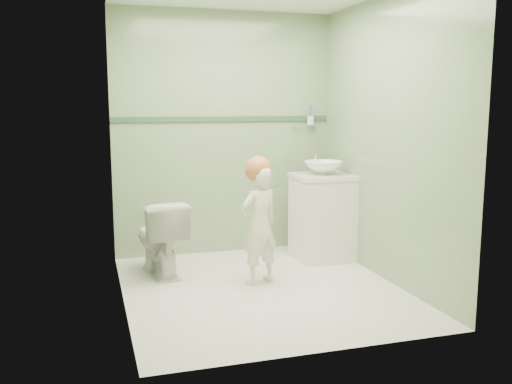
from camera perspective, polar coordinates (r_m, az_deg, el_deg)
name	(u,v)px	position (r m, az deg, el deg)	size (l,w,h in m)	color
ground	(261,289)	(4.67, 0.54, -9.76)	(2.50, 2.50, 0.00)	silver
room_shell	(262,142)	(4.44, 0.57, 5.07)	(2.50, 2.54, 2.40)	#7EA474
trim_stripe	(224,119)	(5.62, -3.26, 7.41)	(2.20, 0.02, 0.05)	#315439
vanity	(322,218)	(5.49, 6.74, -2.66)	(0.52, 0.50, 0.80)	white
counter	(323,176)	(5.42, 6.82, 1.58)	(0.54, 0.52, 0.04)	white
basin	(323,168)	(5.41, 6.83, 2.46)	(0.37, 0.37, 0.13)	white
faucet	(316,158)	(5.57, 6.08, 3.49)	(0.03, 0.13, 0.18)	silver
cup_holder	(310,120)	(5.85, 5.48, 7.25)	(0.26, 0.07, 0.21)	silver
toilet	(160,237)	(5.03, -9.75, -4.55)	(0.38, 0.66, 0.67)	white
toddler	(259,225)	(4.69, 0.31, -3.38)	(0.36, 0.24, 1.00)	#EDE5CD
hair_cap	(258,169)	(4.63, 0.23, 2.30)	(0.22, 0.22, 0.22)	#BE6C3D
teal_toothbrush	(276,185)	(4.58, 2.01, 0.68)	(0.10, 0.14, 0.08)	#078162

